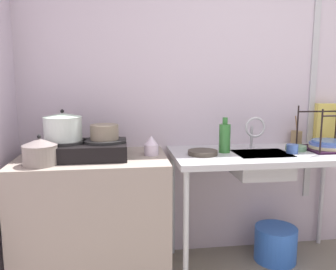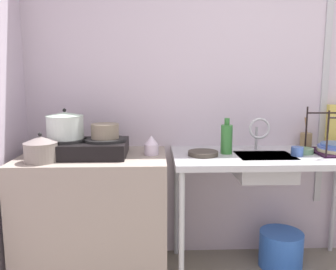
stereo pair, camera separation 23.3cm
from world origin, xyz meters
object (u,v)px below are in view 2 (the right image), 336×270
at_px(pot_on_right_burner, 105,131).
at_px(faucet, 259,130).
at_px(percolator, 151,145).
at_px(utensil_jar, 306,140).
at_px(stove, 86,147).
at_px(small_bowl_on_drainboard, 303,151).
at_px(bucket_on_floor, 281,249).
at_px(sink_basin, 265,167).
at_px(pot_beside_stove, 41,149).
at_px(bottle_by_sink, 227,139).
at_px(frying_pan, 203,153).
at_px(cup_by_rack, 297,151).
at_px(pot_on_left_burner, 65,125).

height_order(pot_on_right_burner, faucet, faucet).
height_order(percolator, utensil_jar, utensil_jar).
xyz_separation_m(stove, utensil_jar, (1.62, 0.25, -0.00)).
bearing_deg(small_bowl_on_drainboard, bucket_on_floor, 162.67).
relative_size(stove, sink_basin, 1.44).
xyz_separation_m(pot_beside_stove, sink_basin, (1.46, 0.14, -0.16)).
bearing_deg(bottle_by_sink, frying_pan, -161.77).
distance_m(pot_beside_stove, frying_pan, 1.05).
distance_m(stove, faucet, 1.21).
bearing_deg(pot_on_right_burner, bucket_on_floor, 2.68).
xyz_separation_m(sink_basin, cup_by_rack, (0.21, -0.02, 0.11)).
xyz_separation_m(pot_beside_stove, percolator, (0.69, 0.18, -0.02)).
bearing_deg(stove, bottle_by_sink, 1.80).
height_order(pot_beside_stove, percolator, pot_beside_stove).
bearing_deg(pot_on_left_burner, percolator, 1.28).
distance_m(faucet, bucket_on_floor, 0.91).
xyz_separation_m(faucet, utensil_jar, (0.42, 0.17, -0.10)).
distance_m(stove, pot_beside_stove, 0.30).
bearing_deg(percolator, utensil_jar, 11.61).
height_order(faucet, frying_pan, faucet).
distance_m(percolator, sink_basin, 0.79).
distance_m(pot_on_right_burner, small_bowl_on_drainboard, 1.37).
relative_size(sink_basin, faucet, 1.56).
distance_m(sink_basin, frying_pan, 0.43).
height_order(percolator, bucket_on_floor, percolator).
xyz_separation_m(percolator, cup_by_rack, (0.98, -0.07, -0.03)).
relative_size(stove, pot_beside_stove, 2.64).
bearing_deg(sink_basin, cup_by_rack, -6.30).
xyz_separation_m(pot_on_left_burner, pot_beside_stove, (-0.11, -0.17, -0.13)).
distance_m(stove, percolator, 0.44).
xyz_separation_m(bottle_by_sink, bucket_on_floor, (0.43, 0.03, -0.84)).
distance_m(percolator, small_bowl_on_drainboard, 1.06).
bearing_deg(bottle_by_sink, sink_basin, -14.54).
height_order(pot_on_left_burner, pot_on_right_burner, pot_on_left_burner).
relative_size(faucet, utensil_jar, 1.08).
relative_size(stove, faucet, 2.25).
relative_size(sink_basin, frying_pan, 1.86).
xyz_separation_m(pot_on_left_burner, cup_by_rack, (1.55, -0.06, -0.18)).
relative_size(percolator, small_bowl_on_drainboard, 0.90).
bearing_deg(small_bowl_on_drainboard, stove, -178.97).
xyz_separation_m(pot_on_right_burner, cup_by_rack, (1.29, -0.06, -0.14)).
bearing_deg(utensil_jar, small_bowl_on_drainboard, -118.06).
distance_m(pot_on_left_burner, percolator, 0.59).
distance_m(cup_by_rack, utensil_jar, 0.37).
relative_size(pot_on_right_burner, bottle_by_sink, 0.74).
bearing_deg(cup_by_rack, small_bowl_on_drainboard, 49.06).
relative_size(sink_basin, utensil_jar, 1.68).
height_order(cup_by_rack, bucket_on_floor, cup_by_rack).
bearing_deg(faucet, bucket_on_floor, -7.88).
relative_size(pot_on_right_burner, percolator, 1.39).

